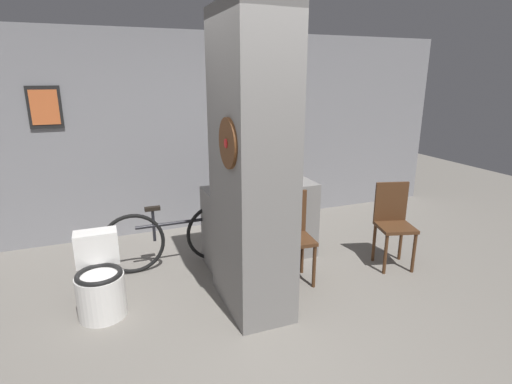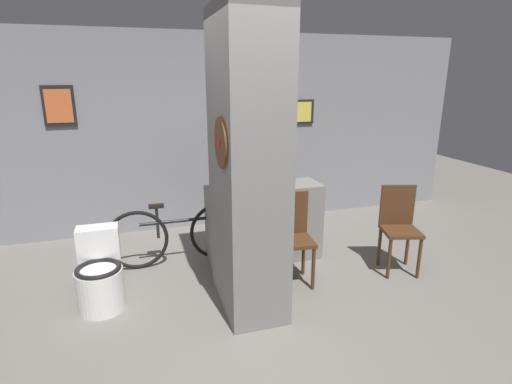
{
  "view_description": "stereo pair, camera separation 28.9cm",
  "coord_description": "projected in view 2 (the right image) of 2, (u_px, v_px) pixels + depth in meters",
  "views": [
    {
      "loc": [
        -1.06,
        -2.64,
        2.06
      ],
      "look_at": [
        0.32,
        0.86,
        0.95
      ],
      "focal_mm": 28.0,
      "sensor_mm": 36.0,
      "label": 1
    },
    {
      "loc": [
        -0.79,
        -2.74,
        2.06
      ],
      "look_at": [
        0.32,
        0.86,
        0.95
      ],
      "focal_mm": 28.0,
      "sensor_mm": 36.0,
      "label": 2
    }
  ],
  "objects": [
    {
      "name": "ground_plane",
      "position": [
        249.0,
        333.0,
        3.31
      ],
      "size": [
        14.0,
        14.0,
        0.0
      ],
      "primitive_type": "plane",
      "color": "slate"
    },
    {
      "name": "wall_back",
      "position": [
        194.0,
        133.0,
        5.35
      ],
      "size": [
        8.0,
        0.09,
        2.6
      ],
      "color": "gray",
      "rests_on": "ground_plane"
    },
    {
      "name": "pillar_center",
      "position": [
        247.0,
        167.0,
        3.4
      ],
      "size": [
        0.54,
        0.91,
        2.6
      ],
      "color": "gray",
      "rests_on": "ground_plane"
    },
    {
      "name": "counter_shelf",
      "position": [
        264.0,
        223.0,
        4.54
      ],
      "size": [
        1.28,
        0.44,
        0.88
      ],
      "color": "gray",
      "rests_on": "ground_plane"
    },
    {
      "name": "toilet",
      "position": [
        100.0,
        276.0,
        3.64
      ],
      "size": [
        0.42,
        0.58,
        0.7
      ],
      "color": "white",
      "rests_on": "ground_plane"
    },
    {
      "name": "chair_near_pillar",
      "position": [
        292.0,
        234.0,
        4.03
      ],
      "size": [
        0.41,
        0.41,
        0.93
      ],
      "rotation": [
        0.0,
        0.0,
        -0.1
      ],
      "color": "#4C2D19",
      "rests_on": "ground_plane"
    },
    {
      "name": "chair_by_doorway",
      "position": [
        399.0,
        224.0,
        4.27
      ],
      "size": [
        0.46,
        0.46,
        0.93
      ],
      "rotation": [
        0.0,
        0.0,
        -0.28
      ],
      "color": "#4C2D19",
      "rests_on": "ground_plane"
    },
    {
      "name": "bicycle",
      "position": [
        179.0,
        234.0,
        4.45
      ],
      "size": [
        1.58,
        0.42,
        0.72
      ],
      "color": "black",
      "rests_on": "ground_plane"
    },
    {
      "name": "bottle_tall",
      "position": [
        287.0,
        174.0,
        4.52
      ],
      "size": [
        0.06,
        0.06,
        0.26
      ],
      "color": "#267233",
      "rests_on": "counter_shelf"
    }
  ]
}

